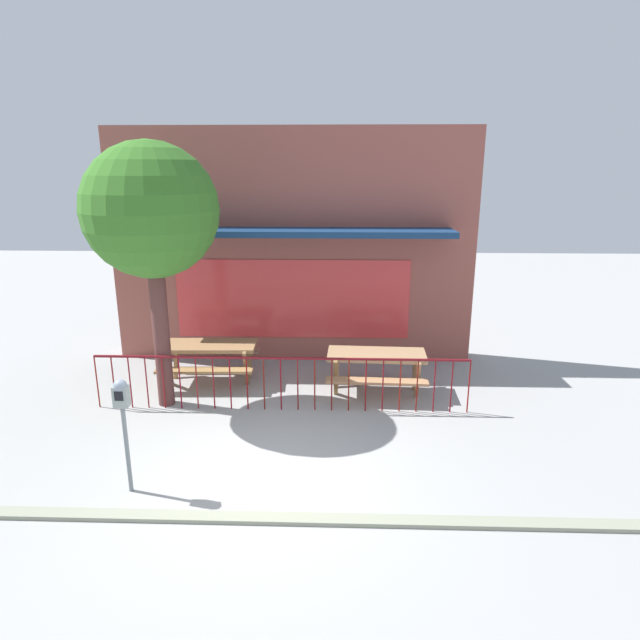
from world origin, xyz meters
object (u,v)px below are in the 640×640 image
(picnic_table_left, at_px, (209,352))
(picnic_table_right, at_px, (376,361))
(parking_meter_near, at_px, (122,406))
(street_tree, at_px, (151,213))

(picnic_table_left, bearing_deg, picnic_table_right, -7.35)
(picnic_table_right, height_order, parking_meter_near, parking_meter_near)
(parking_meter_near, bearing_deg, street_tree, 97.59)
(picnic_table_right, distance_m, street_tree, 4.70)
(picnic_table_left, distance_m, picnic_table_right, 3.24)
(picnic_table_left, bearing_deg, parking_meter_near, -92.94)
(picnic_table_left, xyz_separation_m, street_tree, (-0.55, -1.06, 2.75))
(picnic_table_left, height_order, street_tree, street_tree)
(picnic_table_left, distance_m, parking_meter_near, 3.79)
(parking_meter_near, bearing_deg, picnic_table_left, 87.06)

